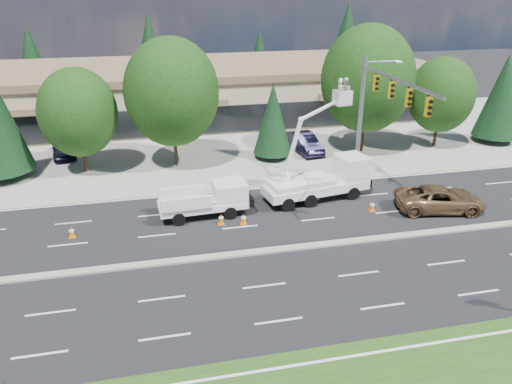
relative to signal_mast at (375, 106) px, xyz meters
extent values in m
plane|color=black|center=(-10.03, -7.04, -6.06)|extent=(140.00, 140.00, 0.00)
cube|color=gray|center=(-10.03, 12.96, -6.05)|extent=(140.00, 22.00, 0.01)
cube|color=gray|center=(-10.03, -7.04, -6.00)|extent=(120.00, 0.55, 0.12)
cube|color=tan|center=(-10.03, 22.96, -3.56)|extent=(50.00, 15.00, 5.00)
cube|color=brown|center=(-10.03, 22.96, -0.91)|extent=(50.40, 15.40, 0.70)
cube|color=black|center=(-10.03, 15.41, -4.56)|extent=(48.00, 0.12, 2.60)
cylinder|color=#332114|center=(-26.03, 7.96, -5.66)|extent=(0.26, 0.26, 0.80)
cylinder|color=#332114|center=(-20.03, 7.96, -4.75)|extent=(0.28, 0.28, 2.61)
ellipsoid|color=black|center=(-20.03, 7.96, -1.34)|extent=(5.81, 5.81, 6.68)
cylinder|color=#332114|center=(-13.03, 7.96, -4.42)|extent=(0.28, 0.28, 3.27)
ellipsoid|color=black|center=(-13.03, 7.96, -0.15)|extent=(7.26, 7.26, 8.35)
cylinder|color=#332114|center=(-5.03, 7.96, -5.66)|extent=(0.26, 0.26, 0.80)
cone|color=black|center=(-5.03, 7.96, -2.68)|extent=(3.19, 3.19, 5.84)
cylinder|color=#332114|center=(2.97, 7.96, -4.32)|extent=(0.28, 0.28, 3.47)
ellipsoid|color=black|center=(2.97, 7.96, 0.20)|extent=(7.70, 7.70, 8.86)
cylinder|color=#332114|center=(9.97, 7.96, -4.78)|extent=(0.28, 0.28, 2.56)
ellipsoid|color=black|center=(9.97, 7.96, -1.44)|extent=(5.68, 5.68, 6.53)
cylinder|color=#332114|center=(15.97, 7.96, -5.66)|extent=(0.26, 0.26, 0.80)
cone|color=black|center=(15.97, 7.96, -1.82)|extent=(4.00, 4.00, 7.31)
cylinder|color=#332114|center=(-28.03, 34.96, -5.66)|extent=(0.26, 0.26, 0.80)
cone|color=black|center=(-28.03, 34.96, -1.33)|extent=(4.47, 4.47, 8.17)
cylinder|color=#332114|center=(-14.03, 34.96, -5.66)|extent=(0.26, 0.26, 0.80)
cone|color=black|center=(-14.03, 34.96, -0.78)|extent=(4.99, 4.99, 9.11)
cylinder|color=#332114|center=(-0.03, 34.96, -5.66)|extent=(0.26, 0.26, 0.80)
cone|color=black|center=(-0.03, 34.96, -1.98)|extent=(3.86, 3.86, 7.04)
cylinder|color=#332114|center=(11.97, 34.96, -5.66)|extent=(0.26, 0.26, 0.80)
cone|color=black|center=(11.97, 34.96, -0.19)|extent=(5.55, 5.55, 10.14)
cylinder|color=gray|center=(-0.03, 2.16, -1.56)|extent=(0.32, 0.32, 9.00)
cylinder|color=gray|center=(-0.03, -2.84, 2.24)|extent=(0.20, 10.00, 0.20)
cylinder|color=gray|center=(1.27, 2.16, 2.54)|extent=(2.60, 0.12, 0.12)
cube|color=gold|center=(-0.03, 0.16, 1.49)|extent=(0.32, 0.22, 1.05)
cube|color=gold|center=(-0.03, -2.04, 1.49)|extent=(0.32, 0.22, 1.05)
cube|color=gold|center=(-0.03, -4.24, 1.49)|extent=(0.32, 0.22, 1.05)
cube|color=gold|center=(-0.03, -6.44, 1.49)|extent=(0.32, 0.22, 1.05)
cube|color=white|center=(-12.03, -1.75, -5.27)|extent=(5.64, 2.36, 0.41)
cube|color=white|center=(-10.28, -1.65, -4.63)|extent=(2.14, 2.10, 1.38)
cube|color=black|center=(-9.68, -1.61, -4.44)|extent=(0.18, 1.75, 0.92)
cube|color=white|center=(-13.19, -0.94, -4.81)|extent=(3.14, 0.47, 1.01)
cube|color=white|center=(-13.08, -2.69, -4.81)|extent=(3.14, 0.47, 1.01)
cube|color=white|center=(-4.22, -0.84, -5.15)|extent=(7.52, 3.34, 0.64)
cube|color=white|center=(-1.54, -0.40, -4.20)|extent=(2.14, 2.40, 1.81)
cube|color=black|center=(-0.87, -0.28, -4.06)|extent=(0.37, 1.80, 1.09)
cube|color=white|center=(-5.38, -1.04, -4.65)|extent=(4.64, 2.77, 0.45)
cylinder|color=white|center=(-6.46, -1.22, -4.15)|extent=(0.64, 0.64, 0.73)
cube|color=white|center=(-2.63, -0.58, 0.84)|extent=(1.12, 0.97, 0.98)
imported|color=beige|center=(-2.83, -0.61, 1.21)|extent=(0.46, 0.62, 1.56)
imported|color=beige|center=(-2.44, -0.55, 1.21)|extent=(0.71, 0.85, 1.56)
ellipsoid|color=white|center=(-2.83, -0.61, 2.00)|extent=(0.24, 0.24, 0.16)
ellipsoid|color=white|center=(-2.44, -0.55, 2.00)|extent=(0.24, 0.24, 0.16)
cube|color=orange|center=(-19.87, -2.96, -6.04)|extent=(0.40, 0.40, 0.03)
cone|color=orange|center=(-19.87, -2.96, -5.71)|extent=(0.36, 0.36, 0.70)
cylinder|color=white|center=(-19.87, -2.96, -5.64)|extent=(0.29, 0.29, 0.10)
cube|color=orange|center=(-11.08, -3.17, -6.04)|extent=(0.40, 0.40, 0.03)
cone|color=orange|center=(-11.08, -3.17, -5.71)|extent=(0.36, 0.36, 0.70)
cylinder|color=white|center=(-11.08, -3.17, -5.64)|extent=(0.29, 0.29, 0.10)
cube|color=orange|center=(-9.73, -3.45, -6.04)|extent=(0.40, 0.40, 0.03)
cone|color=orange|center=(-9.73, -3.45, -5.71)|extent=(0.36, 0.36, 0.70)
cylinder|color=white|center=(-9.73, -3.45, -5.64)|extent=(0.29, 0.29, 0.10)
cube|color=orange|center=(-1.20, -3.40, -6.04)|extent=(0.40, 0.40, 0.03)
cone|color=orange|center=(-1.20, -3.40, -5.71)|extent=(0.36, 0.36, 0.70)
cylinder|color=white|center=(-1.20, -3.40, -5.64)|extent=(0.29, 0.29, 0.10)
imported|color=olive|center=(3.11, -4.24, -5.26)|extent=(6.13, 3.74, 1.59)
imported|color=black|center=(-22.16, 12.10, -5.29)|extent=(2.52, 4.74, 1.54)
imported|color=black|center=(-1.95, 8.96, -5.25)|extent=(2.36, 5.11, 1.62)
camera|label=1|loc=(-14.88, -30.41, 8.07)|focal=35.00mm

